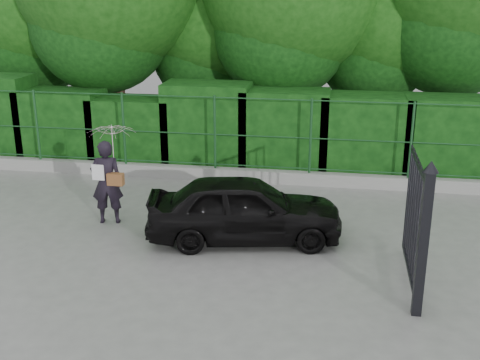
# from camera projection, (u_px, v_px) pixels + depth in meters

# --- Properties ---
(ground) EXTENTS (80.00, 80.00, 0.00)m
(ground) POSITION_uv_depth(u_px,v_px,m) (142.00, 257.00, 10.71)
(ground) COLOR gray
(kerb) EXTENTS (14.00, 0.25, 0.30)m
(kerb) POSITION_uv_depth(u_px,v_px,m) (200.00, 173.00, 14.88)
(kerb) COLOR #9E9E99
(kerb) RESTS_ON ground
(fence) EXTENTS (14.13, 0.06, 1.80)m
(fence) POSITION_uv_depth(u_px,v_px,m) (208.00, 132.00, 14.51)
(fence) COLOR #194821
(fence) RESTS_ON kerb
(hedge) EXTENTS (14.20, 1.20, 2.28)m
(hedge) POSITION_uv_depth(u_px,v_px,m) (207.00, 129.00, 15.54)
(hedge) COLOR black
(hedge) RESTS_ON ground
(gate) EXTENTS (0.22, 2.33, 2.36)m
(gate) POSITION_uv_depth(u_px,v_px,m) (420.00, 227.00, 8.94)
(gate) COLOR black
(gate) RESTS_ON ground
(woman) EXTENTS (0.97, 0.96, 2.03)m
(woman) POSITION_uv_depth(u_px,v_px,m) (110.00, 159.00, 11.85)
(woman) COLOR black
(woman) RESTS_ON ground
(car) EXTENTS (3.85, 2.09, 1.24)m
(car) POSITION_uv_depth(u_px,v_px,m) (245.00, 209.00, 11.24)
(car) COLOR black
(car) RESTS_ON ground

